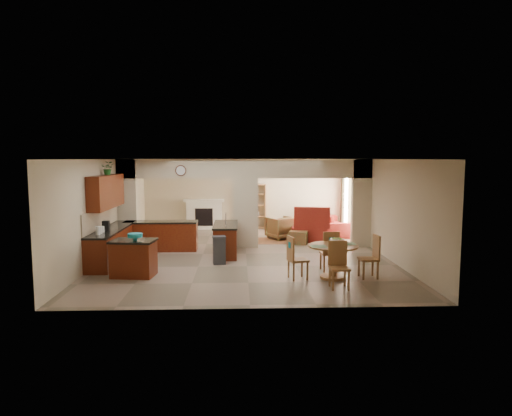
{
  "coord_description": "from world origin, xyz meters",
  "views": [
    {
      "loc": [
        -0.21,
        -13.35,
        2.82
      ],
      "look_at": [
        0.31,
        0.3,
        1.33
      ],
      "focal_mm": 32.0,
      "sensor_mm": 36.0,
      "label": 1
    }
  ],
  "objects_px": {
    "kitchen_island": "(134,258)",
    "sofa": "(331,223)",
    "armchair": "(281,228)",
    "dining_table": "(333,257)"
  },
  "relations": [
    {
      "from": "kitchen_island",
      "to": "armchair",
      "type": "bearing_deg",
      "value": 58.07
    },
    {
      "from": "kitchen_island",
      "to": "sofa",
      "type": "height_order",
      "value": "kitchen_island"
    },
    {
      "from": "armchair",
      "to": "dining_table",
      "type": "bearing_deg",
      "value": 69.22
    },
    {
      "from": "dining_table",
      "to": "sofa",
      "type": "bearing_deg",
      "value": 78.82
    },
    {
      "from": "dining_table",
      "to": "sofa",
      "type": "relative_size",
      "value": 0.44
    },
    {
      "from": "dining_table",
      "to": "kitchen_island",
      "type": "bearing_deg",
      "value": 175.3
    },
    {
      "from": "kitchen_island",
      "to": "dining_table",
      "type": "distance_m",
      "value": 4.76
    },
    {
      "from": "dining_table",
      "to": "armchair",
      "type": "bearing_deg",
      "value": 97.73
    },
    {
      "from": "kitchen_island",
      "to": "dining_table",
      "type": "bearing_deg",
      "value": 2.08
    },
    {
      "from": "kitchen_island",
      "to": "sofa",
      "type": "distance_m",
      "value": 8.64
    }
  ]
}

